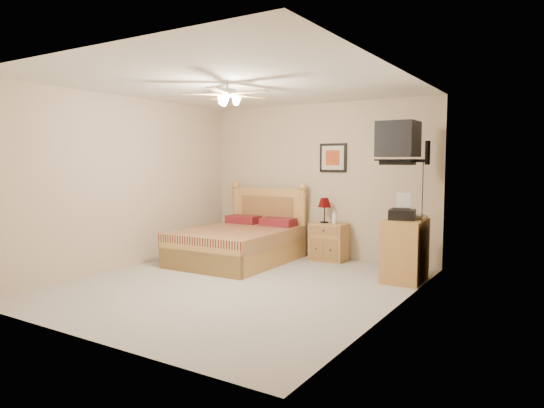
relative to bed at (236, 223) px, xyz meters
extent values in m
plane|color=#A6A096|center=(0.84, -1.12, -0.61)|extent=(4.50, 4.50, 0.00)
cube|color=white|center=(0.84, -1.12, 1.89)|extent=(4.00, 4.50, 0.04)
cube|color=#C7B193|center=(0.84, 1.13, 0.64)|extent=(4.00, 0.04, 2.50)
cube|color=#C7B193|center=(0.84, -3.37, 0.64)|extent=(4.00, 0.04, 2.50)
cube|color=#C7B193|center=(-1.16, -1.12, 0.64)|extent=(0.04, 4.50, 2.50)
cube|color=#C7B193|center=(2.84, -1.12, 0.64)|extent=(0.04, 4.50, 2.50)
cube|color=#A1703A|center=(1.16, 0.88, -0.32)|extent=(0.55, 0.42, 0.59)
imported|color=silver|center=(1.26, 0.86, 0.09)|extent=(0.11, 0.11, 0.23)
cube|color=black|center=(1.11, 1.11, 1.01)|extent=(0.46, 0.04, 0.46)
cube|color=#B5813E|center=(2.57, 0.21, -0.21)|extent=(0.50, 0.70, 0.81)
imported|color=beige|center=(2.56, 0.42, 0.21)|extent=(0.23, 0.30, 0.03)
imported|color=tan|center=(2.55, 0.41, 0.23)|extent=(0.22, 0.28, 0.02)
camera|label=1|loc=(4.40, -6.01, 0.94)|focal=32.00mm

